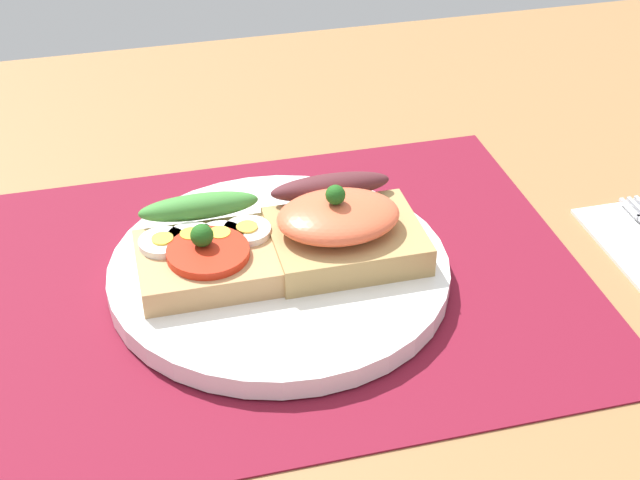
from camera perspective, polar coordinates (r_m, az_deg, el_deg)
ground_plane at (r=67.88cm, az=-2.46°, el=-3.76°), size 120.00×90.00×3.20cm
placemat at (r=66.80cm, az=-2.50°, el=-2.59°), size 43.95×34.30×0.30cm
plate at (r=66.25cm, az=-2.52°, el=-1.97°), size 24.26×24.26×1.52cm
sandwich_egg_tomato at (r=65.01cm, az=-6.96°, el=-0.56°), size 9.88×9.30×4.10cm
sandwich_salmon at (r=65.77cm, az=1.34°, el=0.82°), size 10.64×9.83×5.81cm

